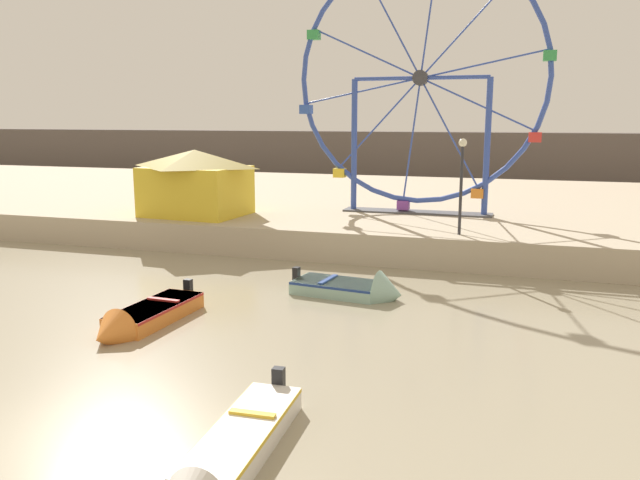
{
  "coord_description": "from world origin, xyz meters",
  "views": [
    {
      "loc": [
        7.49,
        -9.08,
        5.82
      ],
      "look_at": [
        1.29,
        10.51,
        1.87
      ],
      "focal_mm": 36.08,
      "sensor_mm": 36.0,
      "label": 1
    }
  ],
  "objects_px": {
    "motorboat_white_red_stripe": "(226,459)",
    "carnival_booth_yellow_awning": "(196,181)",
    "ferris_wheel_blue_frame": "(420,83)",
    "promenade_lamp_near": "(462,172)",
    "motorboat_seafoam": "(359,290)",
    "motorboat_orange_hull": "(140,319)"
  },
  "relations": [
    {
      "from": "motorboat_white_red_stripe",
      "to": "carnival_booth_yellow_awning",
      "type": "bearing_deg",
      "value": -152.94
    },
    {
      "from": "ferris_wheel_blue_frame",
      "to": "promenade_lamp_near",
      "type": "relative_size",
      "value": 3.25
    },
    {
      "from": "motorboat_seafoam",
      "to": "promenade_lamp_near",
      "type": "relative_size",
      "value": 1.06
    },
    {
      "from": "motorboat_seafoam",
      "to": "promenade_lamp_near",
      "type": "distance_m",
      "value": 7.02
    },
    {
      "from": "motorboat_seafoam",
      "to": "ferris_wheel_blue_frame",
      "type": "bearing_deg",
      "value": 96.56
    },
    {
      "from": "motorboat_seafoam",
      "to": "ferris_wheel_blue_frame",
      "type": "xyz_separation_m",
      "value": [
        0.14,
        10.7,
        7.13
      ]
    },
    {
      "from": "motorboat_white_red_stripe",
      "to": "promenade_lamp_near",
      "type": "relative_size",
      "value": 1.32
    },
    {
      "from": "motorboat_white_red_stripe",
      "to": "motorboat_orange_hull",
      "type": "height_order",
      "value": "motorboat_orange_hull"
    },
    {
      "from": "motorboat_seafoam",
      "to": "promenade_lamp_near",
      "type": "height_order",
      "value": "promenade_lamp_near"
    },
    {
      "from": "carnival_booth_yellow_awning",
      "to": "motorboat_orange_hull",
      "type": "bearing_deg",
      "value": -64.62
    },
    {
      "from": "motorboat_orange_hull",
      "to": "carnival_booth_yellow_awning",
      "type": "relative_size",
      "value": 0.88
    },
    {
      "from": "motorboat_white_red_stripe",
      "to": "promenade_lamp_near",
      "type": "height_order",
      "value": "promenade_lamp_near"
    },
    {
      "from": "motorboat_white_red_stripe",
      "to": "motorboat_orange_hull",
      "type": "relative_size",
      "value": 1.11
    },
    {
      "from": "ferris_wheel_blue_frame",
      "to": "carnival_booth_yellow_awning",
      "type": "relative_size",
      "value": 2.39
    },
    {
      "from": "motorboat_orange_hull",
      "to": "carnival_booth_yellow_awning",
      "type": "height_order",
      "value": "carnival_booth_yellow_awning"
    },
    {
      "from": "ferris_wheel_blue_frame",
      "to": "promenade_lamp_near",
      "type": "height_order",
      "value": "ferris_wheel_blue_frame"
    },
    {
      "from": "ferris_wheel_blue_frame",
      "to": "carnival_booth_yellow_awning",
      "type": "height_order",
      "value": "ferris_wheel_blue_frame"
    },
    {
      "from": "motorboat_white_red_stripe",
      "to": "carnival_booth_yellow_awning",
      "type": "height_order",
      "value": "carnival_booth_yellow_awning"
    },
    {
      "from": "motorboat_white_red_stripe",
      "to": "ferris_wheel_blue_frame",
      "type": "relative_size",
      "value": 0.41
    },
    {
      "from": "motorboat_white_red_stripe",
      "to": "motorboat_seafoam",
      "type": "distance_m",
      "value": 11.01
    },
    {
      "from": "motorboat_orange_hull",
      "to": "motorboat_seafoam",
      "type": "bearing_deg",
      "value": 137.54
    },
    {
      "from": "carnival_booth_yellow_awning",
      "to": "promenade_lamp_near",
      "type": "bearing_deg",
      "value": -2.28
    }
  ]
}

